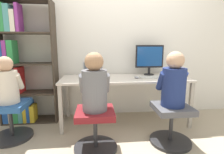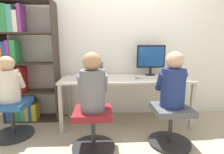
{
  "view_description": "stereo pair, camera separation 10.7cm",
  "coord_description": "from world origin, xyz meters",
  "px_view_note": "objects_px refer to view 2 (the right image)",
  "views": [
    {
      "loc": [
        -0.45,
        -2.25,
        1.21
      ],
      "look_at": [
        -0.21,
        0.18,
        0.76
      ],
      "focal_mm": 28.0,
      "sensor_mm": 36.0,
      "label": 1
    },
    {
      "loc": [
        -0.34,
        -2.26,
        1.21
      ],
      "look_at": [
        -0.21,
        0.18,
        0.76
      ],
      "focal_mm": 28.0,
      "sensor_mm": 36.0,
      "label": 2
    }
  ],
  "objects_px": {
    "laptop": "(94,73)",
    "bookshelf": "(21,67)",
    "person_at_laptop": "(92,85)",
    "person_near_shelf": "(9,82)",
    "desktop_monitor": "(151,59)",
    "office_chair_left": "(171,124)",
    "person_at_monitor": "(173,82)",
    "office_chair_side": "(12,117)",
    "keyboard": "(156,78)",
    "office_chair_right": "(93,127)"
  },
  "relations": [
    {
      "from": "desktop_monitor",
      "to": "keyboard",
      "type": "relative_size",
      "value": 1.09
    },
    {
      "from": "office_chair_left",
      "to": "person_at_laptop",
      "type": "xyz_separation_m",
      "value": [
        -0.94,
        -0.05,
        0.51
      ]
    },
    {
      "from": "keyboard",
      "to": "bookshelf",
      "type": "height_order",
      "value": "bookshelf"
    },
    {
      "from": "laptop",
      "to": "person_at_monitor",
      "type": "height_order",
      "value": "person_at_monitor"
    },
    {
      "from": "desktop_monitor",
      "to": "office_chair_side",
      "type": "relative_size",
      "value": 0.96
    },
    {
      "from": "person_at_monitor",
      "to": "bookshelf",
      "type": "bearing_deg",
      "value": 158.72
    },
    {
      "from": "keyboard",
      "to": "person_at_monitor",
      "type": "relative_size",
      "value": 0.69
    },
    {
      "from": "office_chair_right",
      "to": "person_at_laptop",
      "type": "xyz_separation_m",
      "value": [
        -0.0,
        0.0,
        0.51
      ]
    },
    {
      "from": "keyboard",
      "to": "office_chair_left",
      "type": "height_order",
      "value": "keyboard"
    },
    {
      "from": "office_chair_left",
      "to": "person_near_shelf",
      "type": "relative_size",
      "value": 0.86
    },
    {
      "from": "person_at_laptop",
      "to": "office_chair_left",
      "type": "bearing_deg",
      "value": 2.95
    },
    {
      "from": "bookshelf",
      "to": "keyboard",
      "type": "bearing_deg",
      "value": -6.77
    },
    {
      "from": "laptop",
      "to": "office_chair_left",
      "type": "bearing_deg",
      "value": -40.52
    },
    {
      "from": "desktop_monitor",
      "to": "person_at_monitor",
      "type": "distance_m",
      "value": 0.88
    },
    {
      "from": "office_chair_left",
      "to": "person_at_monitor",
      "type": "xyz_separation_m",
      "value": [
        -0.0,
        0.0,
        0.51
      ]
    },
    {
      "from": "keyboard",
      "to": "office_chair_side",
      "type": "bearing_deg",
      "value": -172.4
    },
    {
      "from": "desktop_monitor",
      "to": "laptop",
      "type": "bearing_deg",
      "value": -177.84
    },
    {
      "from": "person_at_monitor",
      "to": "bookshelf",
      "type": "distance_m",
      "value": 2.23
    },
    {
      "from": "bookshelf",
      "to": "desktop_monitor",
      "type": "bearing_deg",
      "value": 1.24
    },
    {
      "from": "keyboard",
      "to": "office_chair_side",
      "type": "distance_m",
      "value": 2.07
    },
    {
      "from": "office_chair_left",
      "to": "office_chair_side",
      "type": "bearing_deg",
      "value": 171.45
    },
    {
      "from": "office_chair_left",
      "to": "office_chair_side",
      "type": "height_order",
      "value": "same"
    },
    {
      "from": "person_at_laptop",
      "to": "office_chair_side",
      "type": "xyz_separation_m",
      "value": [
        -1.09,
        0.35,
        -0.51
      ]
    },
    {
      "from": "person_near_shelf",
      "to": "person_at_laptop",
      "type": "bearing_deg",
      "value": -18.11
    },
    {
      "from": "desktop_monitor",
      "to": "person_near_shelf",
      "type": "xyz_separation_m",
      "value": [
        -1.99,
        -0.55,
        -0.24
      ]
    },
    {
      "from": "person_at_laptop",
      "to": "person_near_shelf",
      "type": "xyz_separation_m",
      "value": [
        -1.09,
        0.36,
        -0.03
      ]
    },
    {
      "from": "office_chair_right",
      "to": "person_near_shelf",
      "type": "distance_m",
      "value": 1.25
    },
    {
      "from": "desktop_monitor",
      "to": "office_chair_side",
      "type": "distance_m",
      "value": 2.19
    },
    {
      "from": "desktop_monitor",
      "to": "bookshelf",
      "type": "bearing_deg",
      "value": -178.76
    },
    {
      "from": "office_chair_left",
      "to": "person_at_monitor",
      "type": "relative_size",
      "value": 0.78
    },
    {
      "from": "person_at_monitor",
      "to": "bookshelf",
      "type": "height_order",
      "value": "bookshelf"
    },
    {
      "from": "laptop",
      "to": "bookshelf",
      "type": "xyz_separation_m",
      "value": [
        -1.12,
        -0.01,
        0.11
      ]
    },
    {
      "from": "laptop",
      "to": "person_near_shelf",
      "type": "relative_size",
      "value": 0.54
    },
    {
      "from": "desktop_monitor",
      "to": "bookshelf",
      "type": "relative_size",
      "value": 0.27
    },
    {
      "from": "office_chair_right",
      "to": "person_at_monitor",
      "type": "height_order",
      "value": "person_at_monitor"
    },
    {
      "from": "person_at_monitor",
      "to": "person_at_laptop",
      "type": "distance_m",
      "value": 0.94
    },
    {
      "from": "office_chair_side",
      "to": "person_near_shelf",
      "type": "xyz_separation_m",
      "value": [
        0.0,
        0.0,
        0.48
      ]
    },
    {
      "from": "person_at_laptop",
      "to": "keyboard",
      "type": "bearing_deg",
      "value": 34.42
    },
    {
      "from": "office_chair_right",
      "to": "office_chair_side",
      "type": "height_order",
      "value": "same"
    },
    {
      "from": "keyboard",
      "to": "person_at_monitor",
      "type": "height_order",
      "value": "person_at_monitor"
    },
    {
      "from": "keyboard",
      "to": "laptop",
      "type": "bearing_deg",
      "value": 164.85
    },
    {
      "from": "desktop_monitor",
      "to": "bookshelf",
      "type": "xyz_separation_m",
      "value": [
        -2.04,
        -0.04,
        -0.11
      ]
    },
    {
      "from": "desktop_monitor",
      "to": "person_at_laptop",
      "type": "distance_m",
      "value": 1.3
    },
    {
      "from": "office_chair_left",
      "to": "person_at_laptop",
      "type": "distance_m",
      "value": 1.07
    },
    {
      "from": "desktop_monitor",
      "to": "person_near_shelf",
      "type": "distance_m",
      "value": 2.08
    },
    {
      "from": "laptop",
      "to": "office_chair_left",
      "type": "distance_m",
      "value": 1.36
    },
    {
      "from": "office_chair_right",
      "to": "person_at_laptop",
      "type": "distance_m",
      "value": 0.51
    },
    {
      "from": "bookshelf",
      "to": "person_near_shelf",
      "type": "xyz_separation_m",
      "value": [
        0.05,
        -0.51,
        -0.13
      ]
    },
    {
      "from": "desktop_monitor",
      "to": "person_at_monitor",
      "type": "bearing_deg",
      "value": -87.63
    },
    {
      "from": "laptop",
      "to": "bookshelf",
      "type": "height_order",
      "value": "bookshelf"
    }
  ]
}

